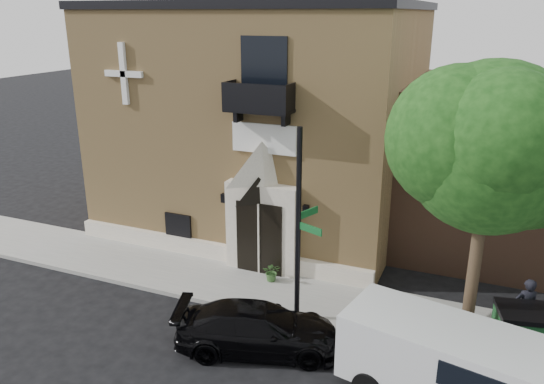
# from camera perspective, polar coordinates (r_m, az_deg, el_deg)

# --- Properties ---
(ground) EXTENTS (120.00, 120.00, 0.00)m
(ground) POSITION_cam_1_polar(r_m,az_deg,el_deg) (16.79, -1.67, -13.24)
(ground) COLOR black
(ground) RESTS_ON ground
(sidewalk) EXTENTS (42.00, 3.00, 0.15)m
(sidewalk) POSITION_cam_1_polar(r_m,az_deg,el_deg) (17.63, 3.40, -11.30)
(sidewalk) COLOR gray
(sidewalk) RESTS_ON ground
(church) EXTENTS (12.20, 11.01, 9.30)m
(church) POSITION_cam_1_polar(r_m,az_deg,el_deg) (23.12, -0.42, 8.12)
(church) COLOR tan
(church) RESTS_ON ground
(street_tree_left) EXTENTS (4.97, 4.38, 7.77)m
(street_tree_left) POSITION_cam_1_polar(r_m,az_deg,el_deg) (13.64, 22.56, 4.50)
(street_tree_left) COLOR #38281C
(street_tree_left) RESTS_ON sidewalk
(black_sedan) EXTENTS (4.90, 3.16, 1.32)m
(black_sedan) POSITION_cam_1_polar(r_m,az_deg,el_deg) (15.02, -1.49, -14.48)
(black_sedan) COLOR black
(black_sedan) RESTS_ON ground
(cargo_van) EXTENTS (5.27, 2.95, 2.03)m
(cargo_van) POSITION_cam_1_polar(r_m,az_deg,el_deg) (13.60, 19.32, -17.23)
(cargo_van) COLOR silver
(cargo_van) RESTS_ON ground
(street_sign) EXTENTS (0.88, 1.13, 5.85)m
(street_sign) POSITION_cam_1_polar(r_m,az_deg,el_deg) (15.12, 2.94, -3.82)
(street_sign) COLOR black
(street_sign) RESTS_ON sidewalk
(fire_hydrant) EXTENTS (0.47, 0.38, 0.82)m
(fire_hydrant) POSITION_cam_1_polar(r_m,az_deg,el_deg) (15.77, 10.73, -13.51)
(fire_hydrant) COLOR #AB191F
(fire_hydrant) RESTS_ON sidewalk
(dumpster) EXTENTS (2.30, 1.62, 1.37)m
(dumpster) POSITION_cam_1_polar(r_m,az_deg,el_deg) (16.09, 26.54, -13.47)
(dumpster) COLOR #0F3714
(dumpster) RESTS_ON sidewalk
(planter) EXTENTS (0.73, 0.68, 0.66)m
(planter) POSITION_cam_1_polar(r_m,az_deg,el_deg) (18.32, 0.00, -8.58)
(planter) COLOR #3A642E
(planter) RESTS_ON sidewalk
(pedestrian_near) EXTENTS (0.77, 0.65, 1.79)m
(pedestrian_near) POSITION_cam_1_polar(r_m,az_deg,el_deg) (16.76, 25.59, -11.17)
(pedestrian_near) COLOR black
(pedestrian_near) RESTS_ON sidewalk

